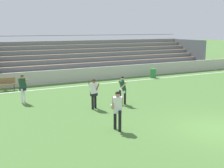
{
  "coord_description": "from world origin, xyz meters",
  "views": [
    {
      "loc": [
        -9.75,
        -8.49,
        4.24
      ],
      "look_at": [
        -1.41,
        7.09,
        0.94
      ],
      "focal_mm": 47.64,
      "sensor_mm": 36.0,
      "label": 1
    }
  ],
  "objects_px": {
    "player_white_dropping_back": "(94,91)",
    "soccer_ball": "(112,106)",
    "player_dark_wide_left": "(123,88)",
    "player_white_trailing_run": "(117,107)",
    "trash_bin": "(153,73)",
    "bleacher_stand": "(106,56)",
    "bench_centre_sideline": "(2,83)",
    "player_dark_overlapping": "(23,86)"
  },
  "relations": [
    {
      "from": "player_dark_wide_left",
      "to": "soccer_ball",
      "type": "xyz_separation_m",
      "value": [
        -0.85,
        -0.36,
        -0.85
      ]
    },
    {
      "from": "bench_centre_sideline",
      "to": "player_white_dropping_back",
      "type": "relative_size",
      "value": 1.11
    },
    {
      "from": "player_dark_wide_left",
      "to": "player_white_trailing_run",
      "type": "distance_m",
      "value": 4.37
    },
    {
      "from": "trash_bin",
      "to": "player_dark_overlapping",
      "type": "xyz_separation_m",
      "value": [
        -11.9,
        -3.75,
        0.58
      ]
    },
    {
      "from": "bleacher_stand",
      "to": "player_dark_overlapping",
      "type": "relative_size",
      "value": 12.72
    },
    {
      "from": "player_dark_overlapping",
      "to": "soccer_ball",
      "type": "relative_size",
      "value": 7.52
    },
    {
      "from": "bleacher_stand",
      "to": "trash_bin",
      "type": "relative_size",
      "value": 26.16
    },
    {
      "from": "soccer_ball",
      "to": "bleacher_stand",
      "type": "bearing_deg",
      "value": 64.3
    },
    {
      "from": "player_white_trailing_run",
      "to": "soccer_ball",
      "type": "xyz_separation_m",
      "value": [
        1.53,
        3.31,
        -0.89
      ]
    },
    {
      "from": "soccer_ball",
      "to": "player_white_trailing_run",
      "type": "bearing_deg",
      "value": -114.82
    },
    {
      "from": "trash_bin",
      "to": "player_white_trailing_run",
      "type": "bearing_deg",
      "value": -132.01
    },
    {
      "from": "trash_bin",
      "to": "soccer_ball",
      "type": "xyz_separation_m",
      "value": [
        -7.86,
        -7.11,
        -0.29
      ]
    },
    {
      "from": "player_white_trailing_run",
      "to": "player_dark_overlapping",
      "type": "distance_m",
      "value": 7.13
    },
    {
      "from": "trash_bin",
      "to": "player_white_trailing_run",
      "type": "xyz_separation_m",
      "value": [
        -9.39,
        -10.42,
        0.6
      ]
    },
    {
      "from": "bleacher_stand",
      "to": "player_white_trailing_run",
      "type": "xyz_separation_m",
      "value": [
        -7.33,
        -15.36,
        -0.58
      ]
    },
    {
      "from": "bench_centre_sideline",
      "to": "player_white_trailing_run",
      "type": "xyz_separation_m",
      "value": [
        3.08,
        -10.78,
        0.46
      ]
    },
    {
      "from": "bench_centre_sideline",
      "to": "player_white_trailing_run",
      "type": "distance_m",
      "value": 11.22
    },
    {
      "from": "bench_centre_sideline",
      "to": "soccer_ball",
      "type": "height_order",
      "value": "bench_centre_sideline"
    },
    {
      "from": "bleacher_stand",
      "to": "player_white_trailing_run",
      "type": "height_order",
      "value": "bleacher_stand"
    },
    {
      "from": "player_white_dropping_back",
      "to": "soccer_ball",
      "type": "height_order",
      "value": "player_white_dropping_back"
    },
    {
      "from": "player_dark_wide_left",
      "to": "soccer_ball",
      "type": "height_order",
      "value": "player_dark_wide_left"
    },
    {
      "from": "player_white_dropping_back",
      "to": "player_dark_overlapping",
      "type": "distance_m",
      "value": 4.35
    },
    {
      "from": "bleacher_stand",
      "to": "bench_centre_sideline",
      "type": "relative_size",
      "value": 11.7
    },
    {
      "from": "player_dark_wide_left",
      "to": "player_dark_overlapping",
      "type": "xyz_separation_m",
      "value": [
        -4.89,
        3.01,
        0.03
      ]
    },
    {
      "from": "player_white_trailing_run",
      "to": "player_dark_wide_left",
      "type": "bearing_deg",
      "value": 57.05
    },
    {
      "from": "bleacher_stand",
      "to": "player_white_dropping_back",
      "type": "height_order",
      "value": "bleacher_stand"
    },
    {
      "from": "bench_centre_sideline",
      "to": "player_dark_wide_left",
      "type": "height_order",
      "value": "player_dark_wide_left"
    },
    {
      "from": "player_white_dropping_back",
      "to": "player_white_trailing_run",
      "type": "relative_size",
      "value": 0.97
    },
    {
      "from": "player_white_dropping_back",
      "to": "player_white_trailing_run",
      "type": "xyz_separation_m",
      "value": [
        -0.57,
        -3.6,
        0.04
      ]
    },
    {
      "from": "bleacher_stand",
      "to": "soccer_ball",
      "type": "xyz_separation_m",
      "value": [
        -5.8,
        -12.05,
        -1.48
      ]
    },
    {
      "from": "player_white_trailing_run",
      "to": "soccer_ball",
      "type": "relative_size",
      "value": 7.66
    },
    {
      "from": "player_white_dropping_back",
      "to": "player_white_trailing_run",
      "type": "bearing_deg",
      "value": -99.06
    },
    {
      "from": "trash_bin",
      "to": "player_white_trailing_run",
      "type": "distance_m",
      "value": 14.04
    },
    {
      "from": "player_white_trailing_run",
      "to": "bleacher_stand",
      "type": "bearing_deg",
      "value": 64.49
    },
    {
      "from": "bleacher_stand",
      "to": "player_dark_wide_left",
      "type": "xyz_separation_m",
      "value": [
        -4.95,
        -11.69,
        -0.63
      ]
    },
    {
      "from": "player_white_dropping_back",
      "to": "bleacher_stand",
      "type": "bearing_deg",
      "value": 60.12
    },
    {
      "from": "soccer_ball",
      "to": "trash_bin",
      "type": "bearing_deg",
      "value": 42.15
    },
    {
      "from": "bleacher_stand",
      "to": "player_dark_overlapping",
      "type": "bearing_deg",
      "value": -138.57
    },
    {
      "from": "player_dark_wide_left",
      "to": "player_dark_overlapping",
      "type": "height_order",
      "value": "player_dark_overlapping"
    },
    {
      "from": "bench_centre_sideline",
      "to": "soccer_ball",
      "type": "xyz_separation_m",
      "value": [
        4.61,
        -7.47,
        -0.44
      ]
    },
    {
      "from": "player_white_trailing_run",
      "to": "trash_bin",
      "type": "bearing_deg",
      "value": 47.99
    },
    {
      "from": "player_dark_wide_left",
      "to": "player_white_trailing_run",
      "type": "bearing_deg",
      "value": -122.95
    }
  ]
}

